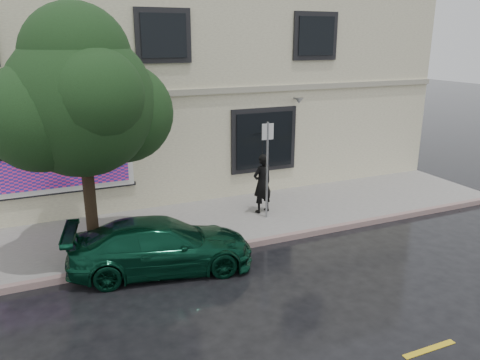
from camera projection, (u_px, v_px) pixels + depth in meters
name	position (u px, v px, depth m)	size (l,w,h in m)	color
ground	(233.00, 282.00, 10.25)	(90.00, 90.00, 0.00)	black
sidewalk	(188.00, 227.00, 13.08)	(20.00, 3.50, 0.15)	#999591
curb	(209.00, 252.00, 11.55)	(20.00, 0.18, 0.16)	slate
building	(137.00, 85.00, 17.13)	(20.00, 8.12, 7.00)	#EDE8BF
billboard	(54.00, 156.00, 12.74)	(4.30, 0.16, 2.20)	white
car	(161.00, 245.00, 10.65)	(1.83, 4.14, 1.21)	#083421
pedestrian	(262.00, 183.00, 13.74)	(0.65, 0.43, 1.78)	black
umbrella	(263.00, 141.00, 13.38)	(1.01, 1.01, 0.74)	black
street_tree	(81.00, 104.00, 10.24)	(3.26, 3.26, 5.25)	#332516
sign_pole	(267.00, 162.00, 13.09)	(0.34, 0.06, 2.79)	gray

